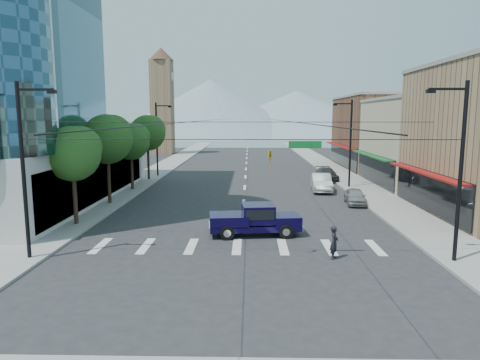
{
  "coord_description": "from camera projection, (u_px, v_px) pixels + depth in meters",
  "views": [
    {
      "loc": [
        0.49,
        -21.89,
        7.29
      ],
      "look_at": [
        -0.15,
        7.09,
        3.0
      ],
      "focal_mm": 32.0,
      "sensor_mm": 36.0,
      "label": 1
    }
  ],
  "objects": [
    {
      "name": "ground",
      "position": [
        240.0,
        255.0,
        22.73
      ],
      "size": [
        160.0,
        160.0,
        0.0
      ],
      "primitive_type": "plane",
      "color": "#28282B",
      "rests_on": "ground"
    },
    {
      "name": "sidewalk_left",
      "position": [
        164.0,
        167.0,
        62.54
      ],
      "size": [
        4.0,
        120.0,
        0.15
      ],
      "primitive_type": "cube",
      "color": "gray",
      "rests_on": "ground"
    },
    {
      "name": "sidewalk_right",
      "position": [
        329.0,
        167.0,
        62.01
      ],
      "size": [
        4.0,
        120.0,
        0.15
      ],
      "primitive_type": "cube",
      "color": "gray",
      "rests_on": "ground"
    },
    {
      "name": "shop_mid",
      "position": [
        433.0,
        143.0,
        45.36
      ],
      "size": [
        12.0,
        14.0,
        9.0
      ],
      "primitive_type": "cube",
      "color": "tan",
      "rests_on": "ground"
    },
    {
      "name": "shop_far",
      "position": [
        386.0,
        133.0,
        61.11
      ],
      "size": [
        12.0,
        18.0,
        10.0
      ],
      "primitive_type": "cube",
      "color": "brown",
      "rests_on": "ground"
    },
    {
      "name": "clock_tower",
      "position": [
        162.0,
        99.0,
        82.85
      ],
      "size": [
        4.8,
        4.8,
        20.4
      ],
      "color": "#8C6B4C",
      "rests_on": "ground"
    },
    {
      "name": "mountain_left",
      "position": [
        211.0,
        107.0,
        169.79
      ],
      "size": [
        80.0,
        80.0,
        22.0
      ],
      "primitive_type": "cone",
      "color": "gray",
      "rests_on": "ground"
    },
    {
      "name": "mountain_right",
      "position": [
        296.0,
        113.0,
        179.2
      ],
      "size": [
        90.0,
        90.0,
        18.0
      ],
      "primitive_type": "cone",
      "color": "gray",
      "rests_on": "ground"
    },
    {
      "name": "tree_near",
      "position": [
        75.0,
        152.0,
        28.27
      ],
      "size": [
        3.65,
        3.64,
        6.71
      ],
      "color": "black",
      "rests_on": "ground"
    },
    {
      "name": "tree_midnear",
      "position": [
        109.0,
        138.0,
        35.11
      ],
      "size": [
        4.09,
        4.09,
        7.52
      ],
      "color": "black",
      "rests_on": "ground"
    },
    {
      "name": "tree_midfar",
      "position": [
        132.0,
        140.0,
        42.12
      ],
      "size": [
        3.65,
        3.64,
        6.71
      ],
      "color": "black",
      "rests_on": "ground"
    },
    {
      "name": "tree_far",
      "position": [
        149.0,
        132.0,
        48.95
      ],
      "size": [
        4.09,
        4.09,
        7.52
      ],
      "color": "black",
      "rests_on": "ground"
    },
    {
      "name": "signal_rig",
      "position": [
        243.0,
        171.0,
        21.05
      ],
      "size": [
        21.8,
        0.2,
        9.0
      ],
      "color": "black",
      "rests_on": "ground"
    },
    {
      "name": "lamp_pole_nw",
      "position": [
        158.0,
        136.0,
        51.91
      ],
      "size": [
        2.0,
        0.25,
        9.0
      ],
      "color": "black",
      "rests_on": "ground"
    },
    {
      "name": "lamp_pole_ne",
      "position": [
        349.0,
        140.0,
        43.53
      ],
      "size": [
        2.0,
        0.25,
        9.0
      ],
      "color": "black",
      "rests_on": "ground"
    },
    {
      "name": "pickup_truck",
      "position": [
        254.0,
        219.0,
        26.52
      ],
      "size": [
        5.89,
        2.7,
        1.93
      ],
      "rotation": [
        0.0,
        0.0,
        0.11
      ],
      "color": "black",
      "rests_on": "ground"
    },
    {
      "name": "pedestrian",
      "position": [
        334.0,
        242.0,
        22.07
      ],
      "size": [
        0.63,
        0.74,
        1.73
      ],
      "primitive_type": "imported",
      "rotation": [
        0.0,
        0.0,
        1.17
      ],
      "color": "black",
      "rests_on": "ground"
    },
    {
      "name": "parked_car_near",
      "position": [
        355.0,
        196.0,
        35.9
      ],
      "size": [
        1.92,
        4.02,
        1.33
      ],
      "primitive_type": "imported",
      "rotation": [
        0.0,
        0.0,
        -0.09
      ],
      "color": "#9D9CA0",
      "rests_on": "ground"
    },
    {
      "name": "parked_car_mid",
      "position": [
        321.0,
        182.0,
        42.27
      ],
      "size": [
        2.17,
        5.33,
        1.72
      ],
      "primitive_type": "imported",
      "rotation": [
        0.0,
        0.0,
        -0.07
      ],
      "color": "silver",
      "rests_on": "ground"
    },
    {
      "name": "parked_car_far",
      "position": [
        327.0,
        174.0,
        49.27
      ],
      "size": [
        2.27,
        5.12,
        1.46
      ],
      "primitive_type": "imported",
      "rotation": [
        0.0,
        0.0,
        0.05
      ],
      "color": "#303033",
      "rests_on": "ground"
    }
  ]
}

